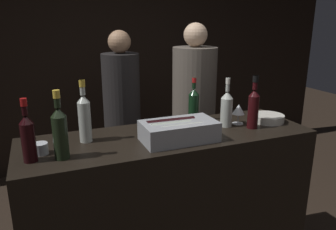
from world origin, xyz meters
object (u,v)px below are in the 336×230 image
at_px(person_in_hoodie, 122,109).
at_px(person_blond_tee, 194,109).
at_px(ice_bin_with_bottles, 178,130).
at_px(red_wine_bottle_black_foil, 253,106).
at_px(rose_wine_bottle, 84,116).
at_px(white_wine_bottle, 227,108).
at_px(red_wine_bottle_tall, 28,136).
at_px(bowl_white, 268,118).
at_px(champagne_bottle, 60,131).
at_px(red_wine_bottle_burgundy, 194,104).
at_px(wine_glass, 239,110).
at_px(candle_votive, 41,149).

bearing_deg(person_in_hoodie, person_blond_tee, -141.11).
bearing_deg(ice_bin_with_bottles, red_wine_bottle_black_foil, 3.29).
relative_size(rose_wine_bottle, person_blond_tee, 0.21).
distance_m(white_wine_bottle, person_in_hoodie, 1.30).
xyz_separation_m(rose_wine_bottle, red_wine_bottle_tall, (-0.30, -0.18, -0.02)).
relative_size(red_wine_bottle_tall, person_blond_tee, 0.19).
height_order(rose_wine_bottle, red_wine_bottle_black_foil, rose_wine_bottle).
relative_size(bowl_white, champagne_bottle, 0.61).
relative_size(ice_bin_with_bottles, champagne_bottle, 1.21).
bearing_deg(champagne_bottle, ice_bin_with_bottles, 1.28).
distance_m(rose_wine_bottle, red_wine_bottle_burgundy, 0.77).
xyz_separation_m(person_in_hoodie, person_blond_tee, (0.59, -0.36, 0.03)).
height_order(red_wine_bottle_burgundy, person_in_hoodie, person_in_hoodie).
height_order(bowl_white, wine_glass, wine_glass).
height_order(bowl_white, champagne_bottle, champagne_bottle).
height_order(ice_bin_with_bottles, candle_votive, ice_bin_with_bottles).
height_order(champagne_bottle, person_blond_tee, person_blond_tee).
relative_size(red_wine_bottle_tall, person_in_hoodie, 0.20).
relative_size(wine_glass, red_wine_bottle_burgundy, 0.45).
bearing_deg(candle_votive, wine_glass, 2.44).
bearing_deg(red_wine_bottle_tall, champagne_bottle, -8.51).
height_order(ice_bin_with_bottles, champagne_bottle, champagne_bottle).
height_order(ice_bin_with_bottles, red_wine_bottle_burgundy, red_wine_bottle_burgundy).
relative_size(champagne_bottle, person_in_hoodie, 0.21).
distance_m(rose_wine_bottle, person_blond_tee, 1.37).
relative_size(bowl_white, person_blond_tee, 0.13).
bearing_deg(person_in_hoodie, red_wine_bottle_black_foil, -176.65).
bearing_deg(person_blond_tee, white_wine_bottle, -147.74).
xyz_separation_m(wine_glass, rose_wine_bottle, (-1.02, 0.05, 0.06)).
bearing_deg(person_in_hoodie, red_wine_bottle_burgundy, 174.72).
relative_size(white_wine_bottle, red_wine_bottle_burgundy, 1.06).
height_order(champagne_bottle, rose_wine_bottle, rose_wine_bottle).
xyz_separation_m(bowl_white, red_wine_bottle_tall, (-1.54, -0.10, 0.11)).
height_order(champagne_bottle, white_wine_bottle, champagne_bottle).
bearing_deg(bowl_white, rose_wine_bottle, 176.06).
bearing_deg(ice_bin_with_bottles, bowl_white, 8.01).
xyz_separation_m(wine_glass, white_wine_bottle, (-0.10, -0.01, 0.03)).
xyz_separation_m(red_wine_bottle_black_foil, red_wine_bottle_burgundy, (-0.29, 0.28, -0.02)).
height_order(bowl_white, red_wine_bottle_burgundy, red_wine_bottle_burgundy).
height_order(ice_bin_with_bottles, person_in_hoodie, person_in_hoodie).
distance_m(candle_votive, red_wine_bottle_black_foil, 1.31).
bearing_deg(candle_votive, red_wine_bottle_burgundy, 12.73).
distance_m(bowl_white, person_in_hoodie, 1.44).
height_order(wine_glass, person_in_hoodie, person_in_hoodie).
relative_size(bowl_white, rose_wine_bottle, 0.60).
relative_size(champagne_bottle, red_wine_bottle_tall, 1.10).
bearing_deg(wine_glass, champagne_bottle, -172.44).
bearing_deg(ice_bin_with_bottles, person_blond_tee, 58.78).
xyz_separation_m(bowl_white, rose_wine_bottle, (-1.24, 0.09, 0.13)).
relative_size(red_wine_bottle_black_foil, person_in_hoodie, 0.21).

